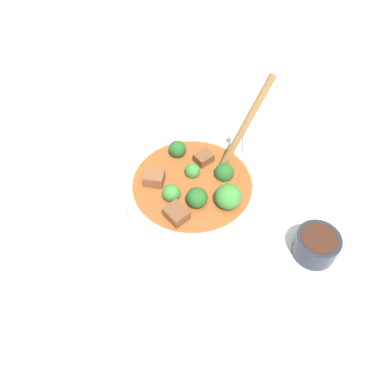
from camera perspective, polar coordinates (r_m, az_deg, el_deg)
ground_plane at (r=0.69m, az=0.00°, el=-2.78°), size 4.00×4.00×0.00m
stew_bowl at (r=0.65m, az=0.08°, el=-0.26°), size 0.23×0.26×0.24m
condiment_bowl at (r=0.66m, az=18.44°, el=-7.56°), size 0.07×0.07×0.05m
empty_plate at (r=0.82m, az=16.34°, el=6.37°), size 0.24×0.24×0.02m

